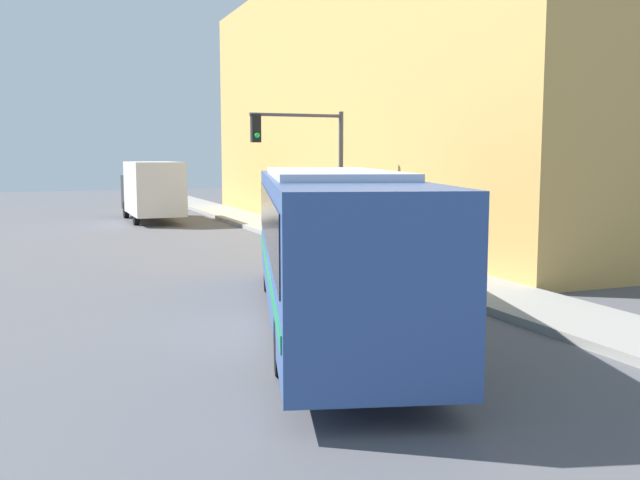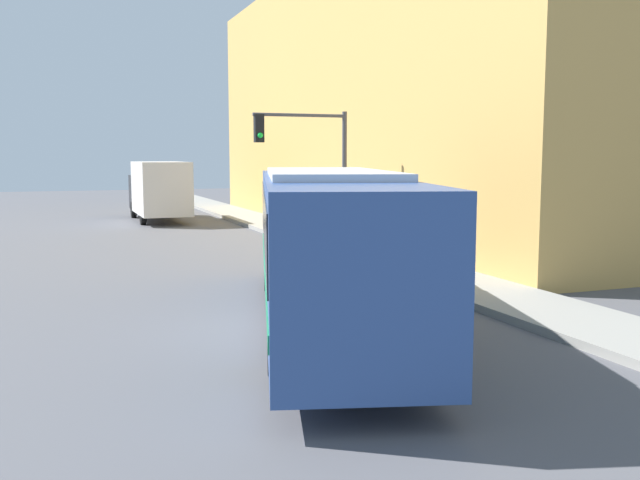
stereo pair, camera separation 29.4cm
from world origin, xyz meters
The scene contains 9 objects.
ground_plane centered at (0.00, 0.00, 0.00)m, with size 120.00×120.00×0.00m, color #515156.
sidewalk centered at (5.70, 20.00, 0.09)m, with size 2.40×70.00×0.18m.
building_facade centered at (9.90, 17.00, 5.98)m, with size 6.00×32.00×11.95m.
city_bus centered at (1.01, 0.07, 1.80)m, with size 5.58×12.15×3.12m.
delivery_truck centered at (1.08, 24.46, 1.68)m, with size 2.39×7.33×3.09m.
fire_hydrant centered at (5.10, 4.83, 0.57)m, with size 0.28×0.37×0.79m.
traffic_light_pole centered at (4.05, 9.33, 3.44)m, with size 3.28×0.35×4.70m.
parking_meter centered at (5.10, 10.53, 1.08)m, with size 0.14×0.14×1.33m.
pedestrian_near_corner centered at (5.80, 13.20, 1.03)m, with size 0.34×0.34×1.68m.
Camera 1 is at (-4.36, -13.05, 3.40)m, focal length 40.00 mm.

